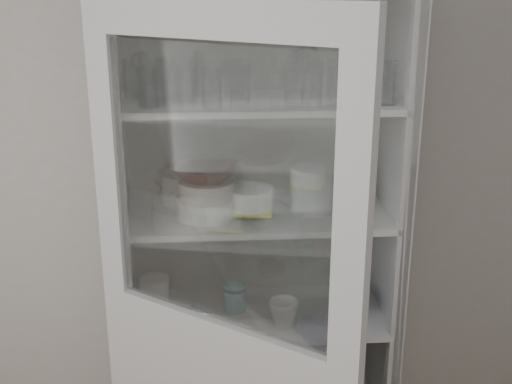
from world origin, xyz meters
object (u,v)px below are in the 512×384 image
(yellow_trivet, at_px, (250,208))
(teal_jar, at_px, (235,298))
(pantry_cabinet, at_px, (255,283))
(goblet_1, at_px, (197,73))
(white_canister, at_px, (155,294))
(plate_stack_front, at_px, (207,207))
(measuring_cups, at_px, (193,319))
(cream_bowl, at_px, (207,189))
(mug_teal, at_px, (342,287))
(grey_bowl_stack, at_px, (312,189))
(plate_stack_back, at_px, (189,187))
(goblet_3, at_px, (307,66))
(goblet_0, at_px, (141,72))
(mug_blue, at_px, (351,301))
(glass_platter, at_px, (250,212))
(mug_white, at_px, (283,313))
(white_ramekin, at_px, (250,197))
(terracotta_bowl, at_px, (206,173))
(goblet_2, at_px, (298,70))

(yellow_trivet, xyz_separation_m, teal_jar, (-0.06, 0.05, -0.37))
(pantry_cabinet, relative_size, yellow_trivet, 13.57)
(goblet_1, bearing_deg, white_canister, -161.06)
(plate_stack_front, xyz_separation_m, measuring_cups, (-0.06, -0.04, -0.41))
(cream_bowl, bearing_deg, measuring_cups, -147.52)
(mug_teal, bearing_deg, goblet_1, -175.73)
(grey_bowl_stack, bearing_deg, plate_stack_back, 162.93)
(goblet_3, relative_size, mug_teal, 1.85)
(goblet_0, height_order, goblet_3, goblet_3)
(goblet_3, distance_m, mug_blue, 0.88)
(goblet_1, relative_size, glass_platter, 0.50)
(goblet_0, relative_size, mug_white, 1.52)
(pantry_cabinet, bearing_deg, yellow_trivet, -102.49)
(mug_teal, bearing_deg, mug_white, -136.06)
(plate_stack_front, bearing_deg, white_ramekin, 2.58)
(pantry_cabinet, distance_m, plate_stack_front, 0.41)
(plate_stack_front, xyz_separation_m, grey_bowl_stack, (0.37, 0.03, 0.05))
(goblet_0, distance_m, mug_teal, 1.11)
(white_ramekin, bearing_deg, plate_stack_front, -177.42)
(pantry_cabinet, height_order, goblet_1, pantry_cabinet)
(terracotta_bowl, bearing_deg, grey_bowl_stack, 4.73)
(terracotta_bowl, height_order, white_ramekin, terracotta_bowl)
(white_canister, bearing_deg, goblet_2, 6.72)
(glass_platter, distance_m, teal_jar, 0.37)
(terracotta_bowl, xyz_separation_m, teal_jar, (0.09, 0.06, -0.51))
(goblet_3, bearing_deg, mug_teal, -13.57)
(yellow_trivet, distance_m, mug_teal, 0.54)
(plate_stack_back, xyz_separation_m, mug_blue, (0.59, -0.15, -0.41))
(grey_bowl_stack, distance_m, measuring_cups, 0.63)
(goblet_1, bearing_deg, grey_bowl_stack, -15.07)
(white_ramekin, xyz_separation_m, white_canister, (-0.35, 0.07, -0.40))
(goblet_1, xyz_separation_m, mug_blue, (0.55, -0.12, -0.83))
(yellow_trivet, bearing_deg, goblet_3, 36.27)
(goblet_2, height_order, goblet_3, goblet_3)
(cream_bowl, bearing_deg, mug_teal, 13.64)
(goblet_3, relative_size, cream_bowl, 0.96)
(goblet_2, height_order, teal_jar, goblet_2)
(terracotta_bowl, height_order, glass_platter, terracotta_bowl)
(goblet_1, height_order, grey_bowl_stack, goblet_1)
(grey_bowl_stack, bearing_deg, goblet_3, 93.67)
(goblet_1, height_order, measuring_cups, goblet_1)
(pantry_cabinet, relative_size, white_ramekin, 13.01)
(yellow_trivet, xyz_separation_m, mug_teal, (0.36, 0.12, -0.38))
(plate_stack_front, bearing_deg, pantry_cabinet, 33.21)
(cream_bowl, bearing_deg, terracotta_bowl, 0.00)
(pantry_cabinet, height_order, terracotta_bowl, pantry_cabinet)
(goblet_1, xyz_separation_m, goblet_3, (0.39, 0.02, 0.02))
(terracotta_bowl, relative_size, white_canister, 1.62)
(cream_bowl, relative_size, grey_bowl_stack, 1.22)
(goblet_1, bearing_deg, white_ramekin, -36.58)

